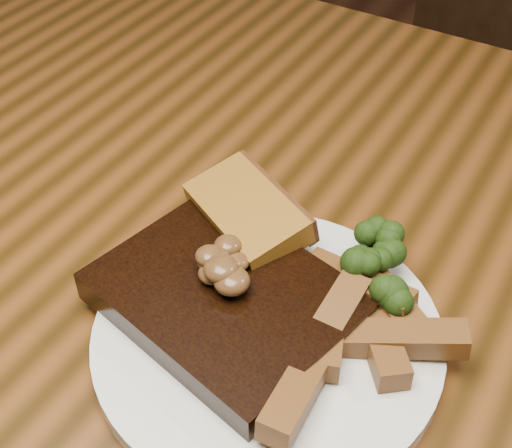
{
  "coord_description": "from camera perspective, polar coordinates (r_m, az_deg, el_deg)",
  "views": [
    {
      "loc": [
        0.22,
        -0.36,
        1.18
      ],
      "look_at": [
        0.01,
        0.01,
        0.78
      ],
      "focal_mm": 50.0,
      "sensor_mm": 36.0,
      "label": 1
    }
  ],
  "objects": [
    {
      "name": "mushroom_pile",
      "position": [
        0.52,
        -2.74,
        -3.72
      ],
      "size": [
        0.07,
        0.07,
        0.03
      ],
      "primitive_type": null,
      "color": "brown",
      "rests_on": "steak"
    },
    {
      "name": "plate",
      "position": [
        0.53,
        0.93,
        -9.15
      ],
      "size": [
        0.3,
        0.3,
        0.01
      ],
      "primitive_type": "cylinder",
      "rotation": [
        0.0,
        0.0,
        -0.16
      ],
      "color": "silver",
      "rests_on": "dining_table"
    },
    {
      "name": "potato_wedges",
      "position": [
        0.51,
        6.91,
        -9.82
      ],
      "size": [
        0.11,
        0.11,
        0.02
      ],
      "primitive_type": null,
      "color": "brown",
      "rests_on": "plate"
    },
    {
      "name": "broccoli_cluster",
      "position": [
        0.55,
        8.85,
        -3.76
      ],
      "size": [
        0.07,
        0.07,
        0.04
      ],
      "primitive_type": null,
      "color": "#20360C",
      "rests_on": "plate"
    },
    {
      "name": "steak",
      "position": [
        0.53,
        -2.41,
        -5.99
      ],
      "size": [
        0.21,
        0.18,
        0.03
      ],
      "primitive_type": "cube",
      "rotation": [
        0.0,
        0.0,
        -0.23
      ],
      "color": "black",
      "rests_on": "plate"
    },
    {
      "name": "steak_bone",
      "position": [
        0.51,
        -6.29,
        -10.92
      ],
      "size": [
        0.14,
        0.05,
        0.02
      ],
      "primitive_type": "cube",
      "rotation": [
        0.0,
        0.0,
        -0.23
      ],
      "color": "beige",
      "rests_on": "plate"
    },
    {
      "name": "dining_table",
      "position": [
        0.67,
        -0.69,
        -7.78
      ],
      "size": [
        1.6,
        0.9,
        0.75
      ],
      "color": "#552D11",
      "rests_on": "ground"
    },
    {
      "name": "garlic_bread",
      "position": [
        0.59,
        -0.73,
        -0.5
      ],
      "size": [
        0.12,
        0.1,
        0.02
      ],
      "primitive_type": "cube",
      "rotation": [
        0.0,
        0.0,
        -0.47
      ],
      "color": "#9B651C",
      "rests_on": "plate"
    }
  ]
}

